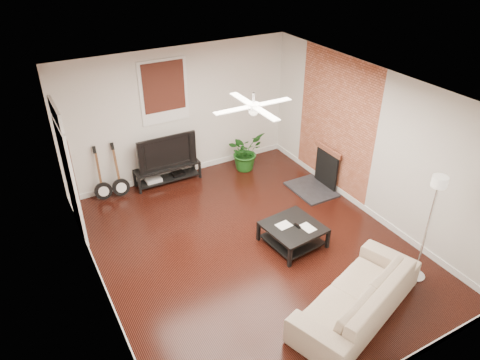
% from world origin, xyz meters
% --- Properties ---
extents(room, '(5.01, 6.01, 2.81)m').
position_xyz_m(room, '(0.00, 0.00, 1.40)').
color(room, black).
rests_on(room, ground).
extents(brick_accent, '(0.02, 2.20, 2.80)m').
position_xyz_m(brick_accent, '(2.49, 1.00, 1.40)').
color(brick_accent, '#A55235').
rests_on(brick_accent, floor).
extents(fireplace, '(0.80, 1.10, 0.92)m').
position_xyz_m(fireplace, '(2.20, 1.00, 0.46)').
color(fireplace, black).
rests_on(fireplace, floor).
extents(window_back, '(1.00, 0.06, 1.30)m').
position_xyz_m(window_back, '(-0.30, 2.97, 1.95)').
color(window_back, '#401A11').
rests_on(window_back, wall_back).
extents(door_left, '(0.08, 1.00, 2.50)m').
position_xyz_m(door_left, '(-2.46, 1.90, 1.25)').
color(door_left, white).
rests_on(door_left, wall_left).
extents(tv_stand, '(1.40, 0.37, 0.39)m').
position_xyz_m(tv_stand, '(-0.45, 2.78, 0.20)').
color(tv_stand, black).
rests_on(tv_stand, floor).
extents(tv, '(1.26, 0.16, 0.72)m').
position_xyz_m(tv, '(-0.45, 2.80, 0.76)').
color(tv, black).
rests_on(tv, tv_stand).
extents(coffee_table, '(0.99, 0.99, 0.38)m').
position_xyz_m(coffee_table, '(0.68, -0.26, 0.19)').
color(coffee_table, black).
rests_on(coffee_table, floor).
extents(sofa, '(2.44, 1.57, 0.66)m').
position_xyz_m(sofa, '(0.57, -2.00, 0.33)').
color(sofa, '#C2A991').
rests_on(sofa, floor).
extents(floor_lamp, '(0.39, 0.39, 1.85)m').
position_xyz_m(floor_lamp, '(1.92, -1.90, 0.93)').
color(floor_lamp, white).
rests_on(floor_lamp, floor).
extents(potted_plant, '(0.96, 0.90, 0.87)m').
position_xyz_m(potted_plant, '(1.30, 2.50, 0.43)').
color(potted_plant, '#1A5418').
rests_on(potted_plant, floor).
extents(guitar_left, '(0.39, 0.31, 1.14)m').
position_xyz_m(guitar_left, '(-1.83, 2.75, 0.57)').
color(guitar_left, black).
rests_on(guitar_left, floor).
extents(guitar_right, '(0.37, 0.27, 1.14)m').
position_xyz_m(guitar_right, '(-1.48, 2.72, 0.57)').
color(guitar_right, black).
rests_on(guitar_right, floor).
extents(ceiling_fan, '(1.24, 1.24, 0.32)m').
position_xyz_m(ceiling_fan, '(0.00, 0.00, 2.60)').
color(ceiling_fan, white).
rests_on(ceiling_fan, ceiling).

